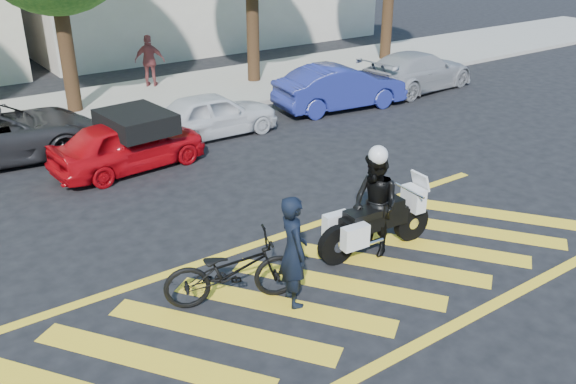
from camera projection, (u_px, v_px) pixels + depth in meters
ground at (313, 293)px, 9.86m from camera, size 90.00×90.00×0.00m
sidewalk at (76, 112)px, 18.75m from camera, size 60.00×5.00×0.15m
crosswalk at (311, 294)px, 9.84m from camera, size 12.33×4.00×0.01m
officer_bike at (293, 251)px, 9.28m from camera, size 0.60×0.76×1.83m
bicycle at (232, 270)px, 9.44m from camera, size 2.26×1.45×1.12m
police_motorcycle at (374, 223)px, 10.87m from camera, size 2.42×0.80×1.07m
officer_moto at (375, 205)px, 10.71m from camera, size 0.78×0.97×1.89m
red_convertible at (128, 144)px, 14.48m from camera, size 3.81×1.82×1.26m
parked_mid_right at (213, 114)px, 16.73m from camera, size 3.65×1.57×1.23m
parked_right at (340, 87)px, 19.09m from camera, size 4.36×1.99×1.39m
parked_far_right at (417, 71)px, 21.16m from camera, size 4.81×2.33×1.35m
pedestrian_right at (150, 61)px, 21.02m from camera, size 1.10×0.93×1.76m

